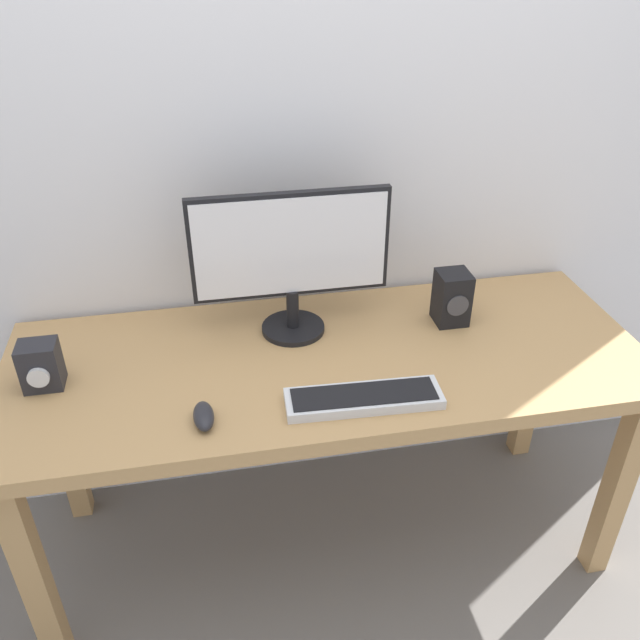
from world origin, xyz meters
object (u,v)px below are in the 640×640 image
at_px(keyboard_primary, 364,398).
at_px(speaker_right, 452,298).
at_px(audio_controller, 41,366).
at_px(mouse, 204,416).
at_px(desk, 328,380).
at_px(monitor, 291,255).

distance_m(keyboard_primary, speaker_right, 0.49).
bearing_deg(audio_controller, keyboard_primary, -15.77).
height_order(mouse, speaker_right, speaker_right).
relative_size(desk, keyboard_primary, 4.46).
relative_size(desk, monitor, 3.21).
height_order(monitor, keyboard_primary, monitor).
bearing_deg(speaker_right, desk, -164.55).
relative_size(speaker_right, audio_controller, 1.26).
relative_size(keyboard_primary, audio_controller, 3.11).
distance_m(desk, speaker_right, 0.45).
xyz_separation_m(desk, audio_controller, (-0.75, 0.01, 0.15)).
distance_m(desk, keyboard_primary, 0.25).
bearing_deg(keyboard_primary, monitor, 108.02).
relative_size(monitor, keyboard_primary, 1.39).
height_order(desk, keyboard_primary, keyboard_primary).
bearing_deg(keyboard_primary, speaker_right, 43.33).
height_order(speaker_right, audio_controller, speaker_right).
xyz_separation_m(desk, monitor, (-0.08, 0.16, 0.33)).
distance_m(monitor, speaker_right, 0.50).
bearing_deg(speaker_right, keyboard_primary, -136.67).
distance_m(keyboard_primary, audio_controller, 0.83).
height_order(monitor, mouse, monitor).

